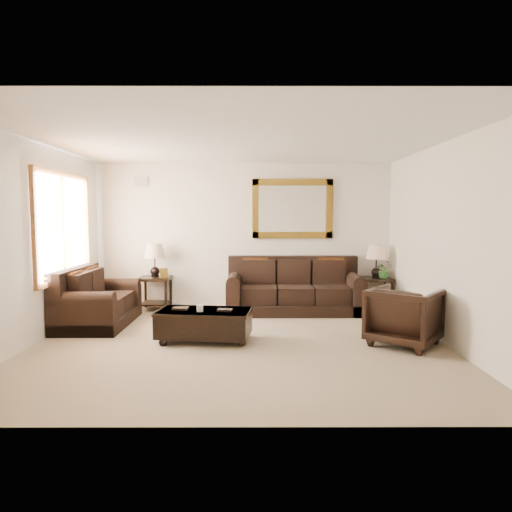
{
  "coord_description": "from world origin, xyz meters",
  "views": [
    {
      "loc": [
        0.22,
        -6.07,
        1.71
      ],
      "look_at": [
        0.23,
        0.6,
        1.13
      ],
      "focal_mm": 32.0,
      "sensor_mm": 36.0,
      "label": 1
    }
  ],
  "objects_px": {
    "end_table_left": "(155,267)",
    "end_table_right": "(376,267)",
    "loveseat": "(95,304)",
    "sofa": "(294,292)",
    "coffee_table": "(204,322)",
    "armchair": "(405,314)"
  },
  "relations": [
    {
      "from": "end_table_left",
      "to": "end_table_right",
      "type": "relative_size",
      "value": 1.02
    },
    {
      "from": "loveseat",
      "to": "end_table_right",
      "type": "xyz_separation_m",
      "value": [
        4.74,
        1.17,
        0.45
      ]
    },
    {
      "from": "sofa",
      "to": "coffee_table",
      "type": "xyz_separation_m",
      "value": [
        -1.4,
        -1.95,
        -0.09
      ]
    },
    {
      "from": "sofa",
      "to": "end_table_left",
      "type": "distance_m",
      "value": 2.57
    },
    {
      "from": "sofa",
      "to": "coffee_table",
      "type": "bearing_deg",
      "value": -125.57
    },
    {
      "from": "loveseat",
      "to": "end_table_right",
      "type": "bearing_deg",
      "value": -76.14
    },
    {
      "from": "sofa",
      "to": "loveseat",
      "type": "relative_size",
      "value": 1.48
    },
    {
      "from": "end_table_left",
      "to": "armchair",
      "type": "height_order",
      "value": "end_table_left"
    },
    {
      "from": "end_table_right",
      "to": "armchair",
      "type": "xyz_separation_m",
      "value": [
        -0.23,
        -2.31,
        -0.36
      ]
    },
    {
      "from": "sofa",
      "to": "end_table_left",
      "type": "relative_size",
      "value": 1.95
    },
    {
      "from": "sofa",
      "to": "armchair",
      "type": "xyz_separation_m",
      "value": [
        1.29,
        -2.16,
        0.07
      ]
    },
    {
      "from": "sofa",
      "to": "end_table_right",
      "type": "height_order",
      "value": "end_table_right"
    },
    {
      "from": "loveseat",
      "to": "armchair",
      "type": "xyz_separation_m",
      "value": [
        4.51,
        -1.14,
        0.09
      ]
    },
    {
      "from": "end_table_right",
      "to": "armchair",
      "type": "relative_size",
      "value": 1.41
    },
    {
      "from": "loveseat",
      "to": "end_table_left",
      "type": "distance_m",
      "value": 1.43
    },
    {
      "from": "loveseat",
      "to": "end_table_left",
      "type": "height_order",
      "value": "end_table_left"
    },
    {
      "from": "sofa",
      "to": "end_table_left",
      "type": "bearing_deg",
      "value": 176.59
    },
    {
      "from": "armchair",
      "to": "end_table_right",
      "type": "bearing_deg",
      "value": -57.2
    },
    {
      "from": "coffee_table",
      "to": "armchair",
      "type": "relative_size",
      "value": 1.58
    },
    {
      "from": "sofa",
      "to": "loveseat",
      "type": "height_order",
      "value": "sofa"
    },
    {
      "from": "sofa",
      "to": "armchair",
      "type": "height_order",
      "value": "sofa"
    },
    {
      "from": "armchair",
      "to": "coffee_table",
      "type": "bearing_deg",
      "value": 34.06
    }
  ]
}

